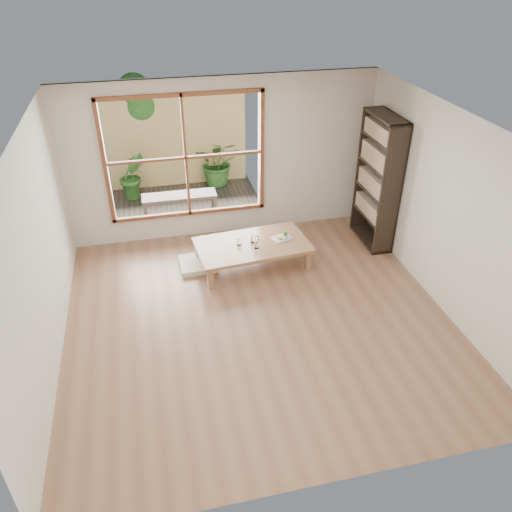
{
  "coord_description": "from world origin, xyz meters",
  "views": [
    {
      "loc": [
        -1.2,
        -5.06,
        4.27
      ],
      "look_at": [
        0.13,
        0.66,
        0.55
      ],
      "focal_mm": 35.0,
      "sensor_mm": 36.0,
      "label": 1
    }
  ],
  "objects_px": {
    "bookshelf": "(378,182)",
    "garden_bench": "(179,198)",
    "food_tray": "(282,237)",
    "low_table": "(252,246)"
  },
  "relations": [
    {
      "from": "garden_bench",
      "to": "bookshelf",
      "type": "bearing_deg",
      "value": -26.79
    },
    {
      "from": "low_table",
      "to": "food_tray",
      "type": "distance_m",
      "value": 0.49
    },
    {
      "from": "garden_bench",
      "to": "low_table",
      "type": "bearing_deg",
      "value": -62.9
    },
    {
      "from": "low_table",
      "to": "garden_bench",
      "type": "bearing_deg",
      "value": 111.49
    },
    {
      "from": "food_tray",
      "to": "garden_bench",
      "type": "distance_m",
      "value": 2.27
    },
    {
      "from": "bookshelf",
      "to": "food_tray",
      "type": "xyz_separation_m",
      "value": [
        -1.61,
        -0.23,
        -0.67
      ]
    },
    {
      "from": "food_tray",
      "to": "garden_bench",
      "type": "xyz_separation_m",
      "value": [
        -1.41,
        1.78,
        -0.01
      ]
    },
    {
      "from": "food_tray",
      "to": "garden_bench",
      "type": "bearing_deg",
      "value": 110.18
    },
    {
      "from": "bookshelf",
      "to": "garden_bench",
      "type": "height_order",
      "value": "bookshelf"
    },
    {
      "from": "food_tray",
      "to": "bookshelf",
      "type": "bearing_deg",
      "value": -10.05
    }
  ]
}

